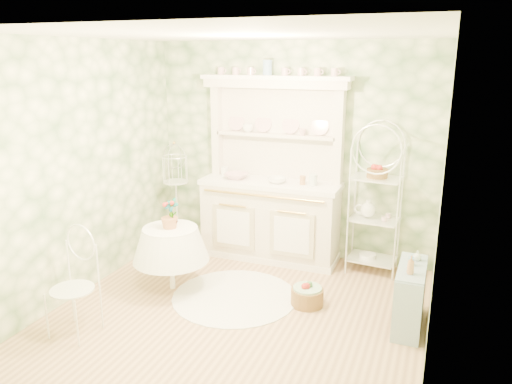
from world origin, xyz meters
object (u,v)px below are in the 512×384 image
(kitchen_dresser, at_px, (270,171))
(round_table, at_px, (172,262))
(side_shelf, at_px, (410,296))
(bakers_rack, at_px, (375,201))
(cafe_chair, at_px, (73,293))
(floor_basket, at_px, (307,296))
(birdcage_stand, at_px, (177,200))

(kitchen_dresser, distance_m, round_table, 1.66)
(side_shelf, bearing_deg, kitchen_dresser, 151.20)
(bakers_rack, xyz_separation_m, cafe_chair, (-2.37, -2.44, -0.45))
(side_shelf, bearing_deg, floor_basket, -179.93)
(cafe_chair, bearing_deg, bakers_rack, 53.46)
(cafe_chair, height_order, floor_basket, cafe_chair)
(side_shelf, distance_m, cafe_chair, 3.15)
(cafe_chair, distance_m, birdcage_stand, 2.31)
(side_shelf, height_order, cafe_chair, cafe_chair)
(birdcage_stand, bearing_deg, kitchen_dresser, 4.73)
(round_table, relative_size, birdcage_stand, 0.47)
(floor_basket, bearing_deg, bakers_rack, 66.24)
(bakers_rack, relative_size, side_shelf, 2.36)
(bakers_rack, distance_m, side_shelf, 1.41)
(side_shelf, relative_size, cafe_chair, 0.89)
(kitchen_dresser, relative_size, floor_basket, 7.18)
(round_table, height_order, birdcage_stand, birdcage_stand)
(floor_basket, bearing_deg, cafe_chair, -144.89)
(side_shelf, height_order, round_table, side_shelf)
(bakers_rack, xyz_separation_m, floor_basket, (-0.49, -1.12, -0.77))
(kitchen_dresser, relative_size, birdcage_stand, 1.73)
(bakers_rack, relative_size, round_table, 2.82)
(kitchen_dresser, height_order, round_table, kitchen_dresser)
(birdcage_stand, bearing_deg, cafe_chair, -84.71)
(kitchen_dresser, height_order, bakers_rack, kitchen_dresser)
(cafe_chair, xyz_separation_m, birdcage_stand, (-0.21, 2.29, 0.25))
(bakers_rack, relative_size, cafe_chair, 2.09)
(kitchen_dresser, relative_size, round_table, 3.71)
(kitchen_dresser, xyz_separation_m, cafe_chair, (-1.08, -2.40, -0.73))
(side_shelf, bearing_deg, cafe_chair, -153.12)
(cafe_chair, bearing_deg, side_shelf, 31.13)
(side_shelf, xyz_separation_m, birdcage_stand, (-3.10, 1.03, 0.35))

